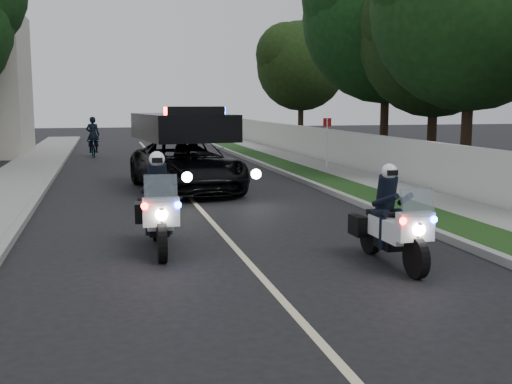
% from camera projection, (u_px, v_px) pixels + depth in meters
% --- Properties ---
extents(ground, '(120.00, 120.00, 0.00)m').
position_uv_depth(ground, '(289.00, 308.00, 8.22)').
color(ground, black).
rests_on(ground, ground).
extents(curb_right, '(0.20, 60.00, 0.15)m').
position_uv_depth(curb_right, '(325.00, 189.00, 18.79)').
color(curb_right, gray).
rests_on(curb_right, ground).
extents(grass_verge, '(1.20, 60.00, 0.16)m').
position_uv_depth(grass_verge, '(347.00, 188.00, 18.95)').
color(grass_verge, '#193814').
rests_on(grass_verge, ground).
extents(sidewalk_right, '(1.40, 60.00, 0.16)m').
position_uv_depth(sidewalk_right, '(387.00, 187.00, 19.25)').
color(sidewalk_right, gray).
rests_on(sidewalk_right, ground).
extents(property_wall, '(0.22, 60.00, 1.50)m').
position_uv_depth(property_wall, '(418.00, 164.00, 19.38)').
color(property_wall, beige).
rests_on(property_wall, ground).
extents(curb_left, '(0.20, 60.00, 0.15)m').
position_uv_depth(curb_left, '(37.00, 199.00, 16.89)').
color(curb_left, gray).
rests_on(curb_left, ground).
extents(lane_marking, '(0.12, 50.00, 0.01)m').
position_uv_depth(lane_marking, '(189.00, 196.00, 17.85)').
color(lane_marking, '#BFB78C').
rests_on(lane_marking, ground).
extents(police_moto_left, '(0.80, 2.13, 1.79)m').
position_uv_depth(police_moto_left, '(159.00, 250.00, 11.41)').
color(police_moto_left, silver).
rests_on(police_moto_left, ground).
extents(police_moto_right, '(0.73, 1.98, 1.67)m').
position_uv_depth(police_moto_right, '(390.00, 265.00, 10.39)').
color(police_moto_right, silver).
rests_on(police_moto_right, ground).
extents(police_suv, '(3.30, 5.88, 2.72)m').
position_uv_depth(police_suv, '(187.00, 191.00, 19.05)').
color(police_suv, black).
rests_on(police_suv, ground).
extents(bicycle, '(0.69, 1.63, 0.83)m').
position_uv_depth(bicycle, '(94.00, 157.00, 30.72)').
color(bicycle, black).
rests_on(bicycle, ground).
extents(cyclist, '(0.68, 0.50, 1.76)m').
position_uv_depth(cyclist, '(94.00, 157.00, 30.72)').
color(cyclist, black).
rests_on(cyclist, ground).
extents(sign_post, '(0.34, 0.34, 2.12)m').
position_uv_depth(sign_post, '(326.00, 172.00, 24.21)').
color(sign_post, '#B70D29').
rests_on(sign_post, ground).
extents(tree_right_b, '(7.60, 7.60, 10.92)m').
position_uv_depth(tree_right_b, '(464.00, 182.00, 20.99)').
color(tree_right_b, '#183C14').
rests_on(tree_right_b, ground).
extents(tree_right_c, '(6.64, 6.64, 9.57)m').
position_uv_depth(tree_right_c, '(430.00, 171.00, 24.52)').
color(tree_right_c, '#193310').
rests_on(tree_right_c, ground).
extents(tree_right_d, '(9.05, 9.05, 11.95)m').
position_uv_depth(tree_right_d, '(383.00, 163.00, 27.42)').
color(tree_right_d, '#153E14').
rests_on(tree_right_d, ground).
extents(tree_right_e, '(7.36, 7.36, 9.61)m').
position_uv_depth(tree_right_e, '(300.00, 143.00, 41.29)').
color(tree_right_e, black).
rests_on(tree_right_e, ground).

